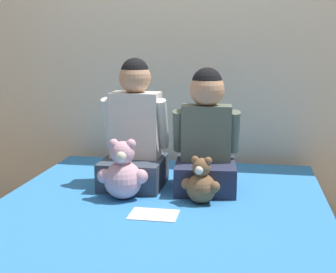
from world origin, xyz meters
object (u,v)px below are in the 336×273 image
teddy_bear_held_by_right_child (201,183)px  sign_card (154,215)px  child_on_right (206,138)px  child_on_left (135,134)px  teddy_bear_held_by_left_child (123,174)px  bed (154,263)px

teddy_bear_held_by_right_child → sign_card: (-0.18, -0.20, -0.09)m
child_on_right → sign_card: (-0.18, -0.44, -0.26)m
child_on_right → sign_card: bearing=-117.4°
child_on_left → teddy_bear_held_by_left_child: (0.00, -0.24, -0.15)m
child_on_right → teddy_bear_held_by_left_child: (-0.37, -0.24, -0.14)m
teddy_bear_held_by_left_child → sign_card: 0.30m
bed → child_on_left: 0.69m
teddy_bear_held_by_left_child → teddy_bear_held_by_right_child: 0.38m
teddy_bear_held_by_left_child → teddy_bear_held_by_right_child: (0.38, 0.00, -0.03)m
bed → child_on_right: child_on_right is taller
child_on_left → child_on_right: size_ratio=1.07×
bed → child_on_right: (0.18, 0.43, 0.49)m
sign_card → teddy_bear_held_by_right_child: bearing=47.2°
child_on_left → sign_card: (0.19, -0.44, -0.27)m
child_on_right → teddy_bear_held_by_left_child: bearing=-151.9°
bed → child_on_right: 0.68m
child_on_left → teddy_bear_held_by_right_child: bearing=-31.9°
teddy_bear_held_by_right_child → bed: bearing=-124.3°
bed → teddy_bear_held_by_left_child: (-0.19, 0.19, 0.35)m
teddy_bear_held_by_right_child → sign_card: 0.29m
bed → child_on_right: bearing=66.8°
child_on_left → teddy_bear_held_by_left_child: 0.28m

